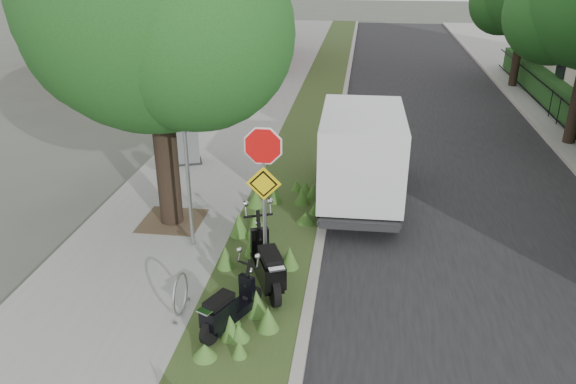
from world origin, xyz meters
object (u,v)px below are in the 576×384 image
scooter_near (269,270)px  scooter_far (225,313)px  utility_cabinet (184,143)px  sign_assembly (264,175)px  box_truck (361,151)px

scooter_near → scooter_far: 1.37m
scooter_far → utility_cabinet: (-3.05, 7.56, 0.26)m
sign_assembly → scooter_far: (-0.40, -1.58, -1.85)m
scooter_near → utility_cabinet: size_ratio=1.42×
sign_assembly → utility_cabinet: size_ratio=2.51×
utility_cabinet → box_truck: bearing=-19.9°
scooter_far → utility_cabinet: 8.15m
scooter_far → box_truck: size_ratio=0.31×
sign_assembly → scooter_far: size_ratio=2.24×
scooter_near → scooter_far: scooter_near is taller
scooter_far → scooter_near: bearing=67.9°
scooter_near → utility_cabinet: 7.24m
scooter_near → box_truck: bearing=70.3°
scooter_near → box_truck: (1.58, 4.43, 0.82)m
box_truck → scooter_far: bearing=-110.2°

